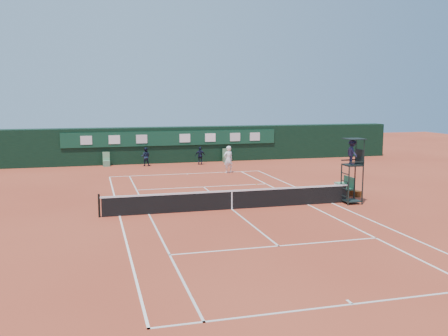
{
  "coord_description": "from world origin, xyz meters",
  "views": [
    {
      "loc": [
        -6.68,
        -23.34,
        5.57
      ],
      "look_at": [
        1.22,
        6.0,
        1.2
      ],
      "focal_mm": 40.0,
      "sensor_mm": 36.0,
      "label": 1
    }
  ],
  "objects_px": {
    "tennis_net": "(232,199)",
    "player": "(228,159)",
    "cooler": "(341,188)",
    "umpire_chair": "(353,157)",
    "player_bench": "(347,186)"
  },
  "relations": [
    {
      "from": "tennis_net",
      "to": "player",
      "type": "xyz_separation_m",
      "value": [
        3.03,
        11.55,
        0.49
      ]
    },
    {
      "from": "cooler",
      "to": "player",
      "type": "relative_size",
      "value": 0.32
    },
    {
      "from": "umpire_chair",
      "to": "cooler",
      "type": "relative_size",
      "value": 5.3
    },
    {
      "from": "tennis_net",
      "to": "player",
      "type": "bearing_deg",
      "value": 75.29
    },
    {
      "from": "tennis_net",
      "to": "cooler",
      "type": "bearing_deg",
      "value": 17.46
    },
    {
      "from": "tennis_net",
      "to": "umpire_chair",
      "type": "relative_size",
      "value": 3.77
    },
    {
      "from": "tennis_net",
      "to": "player_bench",
      "type": "height_order",
      "value": "same"
    },
    {
      "from": "umpire_chair",
      "to": "player",
      "type": "bearing_deg",
      "value": 105.99
    },
    {
      "from": "player_bench",
      "to": "cooler",
      "type": "relative_size",
      "value": 1.86
    },
    {
      "from": "player_bench",
      "to": "player",
      "type": "bearing_deg",
      "value": 112.52
    },
    {
      "from": "player_bench",
      "to": "player",
      "type": "distance_m",
      "value": 10.86
    },
    {
      "from": "player_bench",
      "to": "cooler",
      "type": "distance_m",
      "value": 0.78
    },
    {
      "from": "player",
      "to": "cooler",
      "type": "bearing_deg",
      "value": 99.27
    },
    {
      "from": "tennis_net",
      "to": "umpire_chair",
      "type": "height_order",
      "value": "umpire_chair"
    },
    {
      "from": "tennis_net",
      "to": "player",
      "type": "distance_m",
      "value": 11.96
    }
  ]
}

